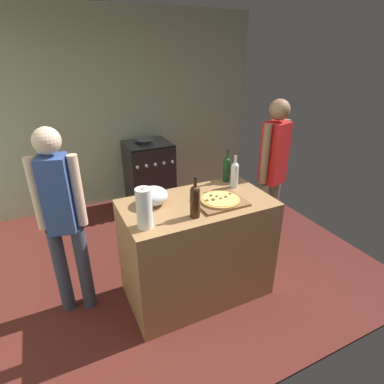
# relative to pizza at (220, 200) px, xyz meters

# --- Properties ---
(ground_plane) EXTENTS (4.36, 3.62, 0.02)m
(ground_plane) POSITION_rel_pizza_xyz_m (-0.37, 0.85, -0.98)
(ground_plane) COLOR #511E19
(kitchen_wall_rear) EXTENTS (4.36, 0.10, 2.60)m
(kitchen_wall_rear) POSITION_rel_pizza_xyz_m (-0.37, 2.41, 0.33)
(kitchen_wall_rear) COLOR #99A889
(kitchen_wall_rear) RESTS_ON ground_plane
(counter) EXTENTS (1.25, 0.70, 0.94)m
(counter) POSITION_rel_pizza_xyz_m (-0.16, 0.10, -0.50)
(counter) COLOR #9E7247
(counter) RESTS_ON ground_plane
(cutting_board) EXTENTS (0.40, 0.32, 0.02)m
(cutting_board) POSITION_rel_pizza_xyz_m (0.00, -0.00, -0.02)
(cutting_board) COLOR brown
(cutting_board) RESTS_ON counter
(pizza) EXTENTS (0.32, 0.32, 0.03)m
(pizza) POSITION_rel_pizza_xyz_m (0.00, 0.00, 0.00)
(pizza) COLOR tan
(pizza) RESTS_ON cutting_board
(mixing_bowl) EXTENTS (0.24, 0.24, 0.15)m
(mixing_bowl) POSITION_rel_pizza_xyz_m (-0.50, 0.22, 0.05)
(mixing_bowl) COLOR #B2B2B7
(mixing_bowl) RESTS_ON counter
(paper_towel_roll) EXTENTS (0.11, 0.11, 0.30)m
(paper_towel_roll) POSITION_rel_pizza_xyz_m (-0.67, -0.09, 0.12)
(paper_towel_roll) COLOR white
(paper_towel_roll) RESTS_ON counter
(wine_bottle_clear) EXTENTS (0.07, 0.07, 0.32)m
(wine_bottle_clear) POSITION_rel_pizza_xyz_m (0.28, 0.22, 0.10)
(wine_bottle_clear) COLOR silver
(wine_bottle_clear) RESTS_ON counter
(wine_bottle_green) EXTENTS (0.08, 0.08, 0.33)m
(wine_bottle_green) POSITION_rel_pizza_xyz_m (-0.29, -0.11, 0.11)
(wine_bottle_green) COLOR #331E0F
(wine_bottle_green) RESTS_ON counter
(wine_bottle_amber) EXTENTS (0.07, 0.07, 0.31)m
(wine_bottle_amber) POSITION_rel_pizza_xyz_m (0.29, 0.37, 0.10)
(wine_bottle_amber) COLOR #143819
(wine_bottle_amber) RESTS_ON counter
(stove) EXTENTS (0.61, 0.58, 0.96)m
(stove) POSITION_rel_pizza_xyz_m (0.04, 2.01, -0.50)
(stove) COLOR black
(stove) RESTS_ON ground_plane
(person_in_stripes) EXTENTS (0.36, 0.25, 1.61)m
(person_in_stripes) POSITION_rel_pizza_xyz_m (-1.19, 0.37, -0.05)
(person_in_stripes) COLOR #383D4C
(person_in_stripes) RESTS_ON ground_plane
(person_in_red) EXTENTS (0.37, 0.25, 1.67)m
(person_in_red) POSITION_rel_pizza_xyz_m (0.84, 0.38, -0.01)
(person_in_red) COLOR slate
(person_in_red) RESTS_ON ground_plane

